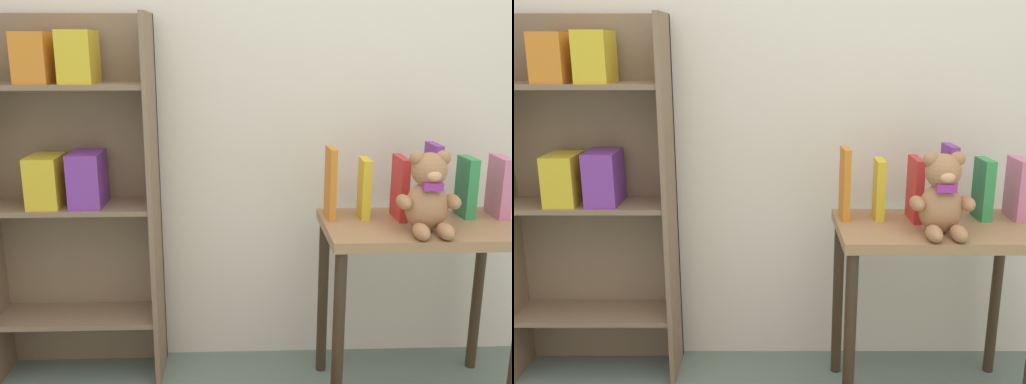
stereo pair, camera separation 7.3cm
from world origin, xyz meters
The scene contains 10 objects.
wall_back centered at (0.00, 1.53, 1.25)m, with size 4.80×0.06×2.50m.
bookshelf_side centered at (-0.92, 1.40, 0.78)m, with size 0.64×0.23×1.38m.
display_table centered at (0.33, 1.18, 0.55)m, with size 0.67×0.40×0.67m.
teddy_bear centered at (0.32, 1.09, 0.79)m, with size 0.21×0.19×0.27m.
book_standing_orange centered at (0.02, 1.26, 0.79)m, with size 0.02×0.11×0.25m, color orange.
book_standing_yellow centered at (0.14, 1.27, 0.77)m, with size 0.03×0.10×0.21m, color gold.
book_standing_red centered at (0.27, 1.25, 0.78)m, with size 0.03×0.14×0.22m, color red.
book_standing_purple centered at (0.39, 1.28, 0.80)m, with size 0.03×0.11×0.26m, color purple.
book_standing_green centered at (0.51, 1.26, 0.78)m, with size 0.04×0.11×0.22m, color #33934C.
book_standing_pink centered at (0.63, 1.27, 0.78)m, with size 0.04×0.14×0.22m, color #D17093.
Camera 2 is at (-0.24, -0.68, 1.27)m, focal length 40.00 mm.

